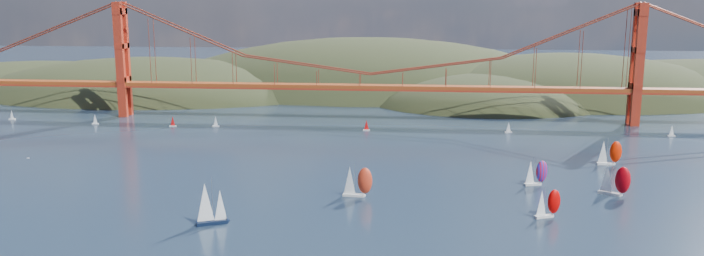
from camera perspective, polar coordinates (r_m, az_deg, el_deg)
name	(u,v)px	position (r m, az deg, el deg)	size (l,w,h in m)	color
headlands	(455,112)	(423.40, 8.56, 1.31)	(725.00, 225.00, 96.00)	black
bridge	(367,52)	(320.44, 1.25, 6.35)	(552.00, 12.00, 55.00)	#903913
sloop_navy	(210,204)	(182.47, -11.74, -6.21)	(8.57, 6.70, 12.49)	black
racer_0	(357,181)	(202.74, 0.41, -4.42)	(8.86, 3.70, 10.11)	silver
racer_1	(547,203)	(191.96, 15.94, -6.00)	(7.63, 5.29, 8.55)	silver
racer_2	(614,179)	(218.41, 20.96, -4.01)	(9.06, 6.95, 10.26)	silver
racer_3	(609,152)	(256.06, 20.59, -1.89)	(8.36, 3.46, 9.58)	white
racer_rwb	(536,172)	(222.34, 15.03, -3.57)	(7.84, 4.95, 8.77)	silver
distant_boat_0	(12,115)	(363.09, -26.43, 1.00)	(3.00, 2.00, 4.70)	silver
distant_boat_1	(95,119)	(335.40, -20.58, 0.71)	(3.00, 2.00, 4.70)	silver
distant_boat_2	(173,121)	(318.72, -14.68, 0.54)	(3.00, 2.00, 4.70)	silver
distant_boat_3	(216,121)	(314.28, -11.26, 0.54)	(3.00, 2.00, 4.70)	silver
distant_boat_4	(672,131)	(317.16, 25.04, -0.21)	(3.00, 2.00, 4.70)	silver
distant_boat_8	(509,127)	(302.28, 12.88, 0.06)	(3.00, 2.00, 4.70)	silver
distant_boat_9	(366,125)	(299.35, 1.21, 0.23)	(3.00, 2.00, 4.70)	silver
gull	(28,158)	(185.03, -25.32, -2.28)	(0.90, 0.25, 0.17)	white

